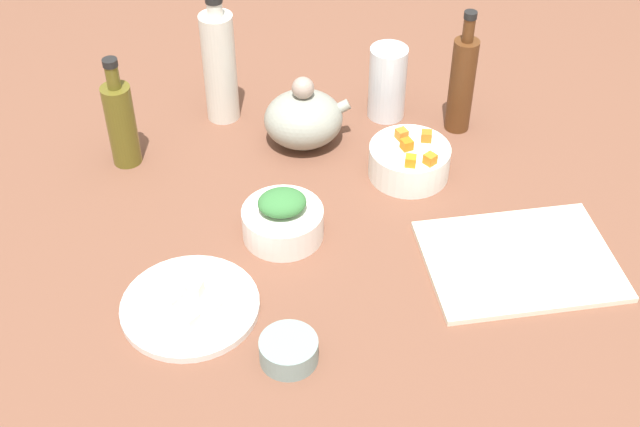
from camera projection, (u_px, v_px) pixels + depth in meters
tabletop at (320, 244)px, 138.78cm from camera, size 190.00×190.00×3.00cm
cutting_board at (519, 261)px, 132.95cm from camera, size 29.76×22.69×1.00cm
plate_tofu at (190, 306)px, 125.55cm from camera, size 20.49×20.49×1.20cm
bowl_greens at (283, 223)px, 136.47cm from camera, size 13.06×13.06×5.15cm
bowl_carrots at (409, 161)px, 148.19cm from camera, size 14.07×14.07×5.68cm
bowl_small_side at (289, 350)px, 117.75cm from camera, size 8.23×8.23×3.63cm
teapot at (304, 118)px, 153.75cm from camera, size 15.87×13.11×13.64cm
bottle_0 at (462, 82)px, 154.17cm from camera, size 4.56×4.56×23.92cm
bottle_1 at (121, 122)px, 147.35cm from camera, size 5.10×5.10×20.84cm
bottle_2 at (220, 66)px, 156.20cm from camera, size 6.14×6.14×25.01cm
drinking_glass_0 at (387, 83)px, 159.16cm from camera, size 7.03×7.03×14.28cm
carrot_cube_0 at (430, 159)px, 142.48cm from camera, size 2.48×2.48×1.80cm
carrot_cube_1 at (407, 144)px, 145.55cm from camera, size 2.20×2.20×1.80cm
carrot_cube_2 at (427, 136)px, 147.39cm from camera, size 2.26×2.26×1.80cm
carrot_cube_3 at (402, 134)px, 147.80cm from camera, size 2.24×2.24×1.80cm
carrot_cube_4 at (411, 161)px, 142.12cm from camera, size 2.32×2.32×1.80cm
chopped_greens_mound at (282, 202)px, 133.66cm from camera, size 7.87×6.78×3.41cm
tofu_cube_0 at (195, 289)px, 125.86cm from camera, size 2.96×2.96×2.20cm
tofu_cube_1 at (173, 300)px, 124.17cm from camera, size 3.11×3.11×2.20cm
tofu_cube_2 at (191, 319)px, 121.45cm from camera, size 3.10×3.10×2.20cm
tofu_cube_3 at (213, 308)px, 123.04cm from camera, size 3.11×3.11×2.20cm
dumpling_0 at (578, 247)px, 132.37cm from camera, size 6.30×6.27×3.09cm
dumpling_1 at (488, 258)px, 130.77cm from camera, size 6.52×6.45×2.63cm
dumpling_2 at (546, 276)px, 128.34cm from camera, size 5.34×5.31×2.05cm
dumpling_3 at (514, 240)px, 133.80cm from camera, size 5.41×5.36×2.58cm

